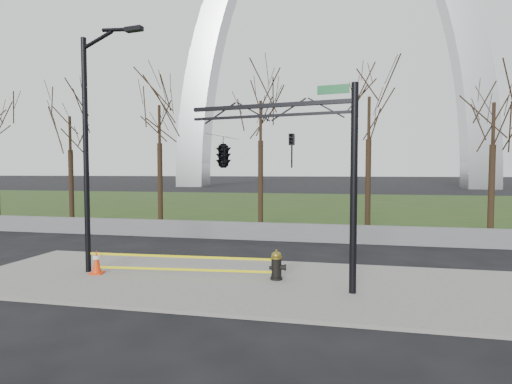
% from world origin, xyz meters
% --- Properties ---
extents(ground, '(500.00, 500.00, 0.00)m').
position_xyz_m(ground, '(0.00, 0.00, 0.00)').
color(ground, black).
rests_on(ground, ground).
extents(sidewalk, '(18.00, 6.00, 0.10)m').
position_xyz_m(sidewalk, '(0.00, 0.00, 0.05)').
color(sidewalk, slate).
rests_on(sidewalk, ground).
extents(grass_strip, '(120.00, 40.00, 0.06)m').
position_xyz_m(grass_strip, '(0.00, 30.00, 0.03)').
color(grass_strip, '#263E16').
rests_on(grass_strip, ground).
extents(guardrail, '(60.00, 0.30, 0.90)m').
position_xyz_m(guardrail, '(0.00, 8.00, 0.45)').
color(guardrail, '#59595B').
rests_on(guardrail, ground).
extents(gateway_arch, '(66.00, 6.00, 65.00)m').
position_xyz_m(gateway_arch, '(0.00, 75.00, 32.50)').
color(gateway_arch, '#B6B9BE').
rests_on(gateway_arch, ground).
extents(tree_row, '(42.41, 4.00, 8.83)m').
position_xyz_m(tree_row, '(-1.79, 12.00, 4.41)').
color(tree_row, black).
rests_on(tree_row, ground).
extents(fire_hydrant, '(0.58, 0.39, 0.96)m').
position_xyz_m(fire_hydrant, '(1.12, 0.34, 0.54)').
color(fire_hydrant, black).
rests_on(fire_hydrant, sidewalk).
extents(traffic_cone, '(0.46, 0.46, 0.79)m').
position_xyz_m(traffic_cone, '(-4.92, -0.21, 0.50)').
color(traffic_cone, red).
rests_on(traffic_cone, sidewalk).
extents(street_light, '(2.38, 0.50, 8.21)m').
position_xyz_m(street_light, '(-5.15, -0.03, 4.69)').
color(street_light, black).
rests_on(street_light, ground).
extents(traffic_signal_mast, '(5.06, 2.53, 6.00)m').
position_xyz_m(traffic_signal_mast, '(0.23, -0.16, 4.15)').
color(traffic_signal_mast, black).
rests_on(traffic_signal_mast, ground).
extents(caution_tape, '(6.48, 0.55, 0.48)m').
position_xyz_m(caution_tape, '(-2.03, 0.12, 0.53)').
color(caution_tape, yellow).
rests_on(caution_tape, ground).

